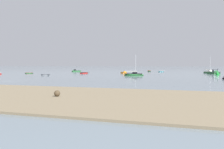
{
  "coord_description": "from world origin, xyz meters",
  "views": [
    {
      "loc": [
        36.93,
        -42.63,
        3.47
      ],
      "look_at": [
        11.34,
        33.5,
        0.27
      ],
      "focal_mm": 41.06,
      "sensor_mm": 36.0,
      "label": 1
    }
  ],
  "objects_px": {
    "rowboat_moored_2": "(84,73)",
    "motorboat_moored_1": "(124,73)",
    "sailboat_moored_0": "(134,75)",
    "rowboat_moored_3": "(46,75)",
    "rowboat_moored_1": "(161,72)",
    "rowboat_moored_0": "(29,73)",
    "channel_buoy": "(217,74)",
    "motorboat_moored_2": "(75,71)",
    "rowboat_moored_4": "(149,71)",
    "sailboat_moored_2": "(209,72)",
    "motorboat_moored_0": "(215,73)"
  },
  "relations": [
    {
      "from": "sailboat_moored_0",
      "to": "rowboat_moored_4",
      "type": "relative_size",
      "value": 1.5
    },
    {
      "from": "rowboat_moored_1",
      "to": "rowboat_moored_4",
      "type": "distance_m",
      "value": 9.08
    },
    {
      "from": "rowboat_moored_2",
      "to": "sailboat_moored_2",
      "type": "distance_m",
      "value": 48.95
    },
    {
      "from": "sailboat_moored_0",
      "to": "motorboat_moored_0",
      "type": "bearing_deg",
      "value": 30.25
    },
    {
      "from": "sailboat_moored_2",
      "to": "rowboat_moored_3",
      "type": "xyz_separation_m",
      "value": [
        -49.52,
        -38.13,
        -0.17
      ]
    },
    {
      "from": "sailboat_moored_2",
      "to": "rowboat_moored_3",
      "type": "bearing_deg",
      "value": -91.69
    },
    {
      "from": "rowboat_moored_2",
      "to": "motorboat_moored_1",
      "type": "relative_size",
      "value": 1.02
    },
    {
      "from": "rowboat_moored_2",
      "to": "motorboat_moored_1",
      "type": "distance_m",
      "value": 15.21
    },
    {
      "from": "rowboat_moored_1",
      "to": "rowboat_moored_2",
      "type": "height_order",
      "value": "rowboat_moored_2"
    },
    {
      "from": "rowboat_moored_1",
      "to": "motorboat_moored_2",
      "type": "distance_m",
      "value": 39.94
    },
    {
      "from": "rowboat_moored_1",
      "to": "motorboat_moored_1",
      "type": "height_order",
      "value": "motorboat_moored_1"
    },
    {
      "from": "channel_buoy",
      "to": "rowboat_moored_2",
      "type": "bearing_deg",
      "value": 179.73
    },
    {
      "from": "rowboat_moored_0",
      "to": "channel_buoy",
      "type": "bearing_deg",
      "value": -36.26
    },
    {
      "from": "sailboat_moored_0",
      "to": "channel_buoy",
      "type": "distance_m",
      "value": 27.12
    },
    {
      "from": "motorboat_moored_1",
      "to": "motorboat_moored_2",
      "type": "bearing_deg",
      "value": -151.88
    },
    {
      "from": "motorboat_moored_1",
      "to": "motorboat_moored_2",
      "type": "xyz_separation_m",
      "value": [
        -28.37,
        15.35,
        0.06
      ]
    },
    {
      "from": "rowboat_moored_3",
      "to": "motorboat_moored_2",
      "type": "relative_size",
      "value": 0.69
    },
    {
      "from": "sailboat_moored_0",
      "to": "rowboat_moored_1",
      "type": "bearing_deg",
      "value": 75.54
    },
    {
      "from": "rowboat_moored_0",
      "to": "motorboat_moored_1",
      "type": "distance_m",
      "value": 35.95
    },
    {
      "from": "rowboat_moored_2",
      "to": "channel_buoy",
      "type": "height_order",
      "value": "channel_buoy"
    },
    {
      "from": "motorboat_moored_1",
      "to": "sailboat_moored_2",
      "type": "bearing_deg",
      "value": 80.53
    },
    {
      "from": "rowboat_moored_2",
      "to": "channel_buoy",
      "type": "relative_size",
      "value": 1.87
    },
    {
      "from": "sailboat_moored_2",
      "to": "channel_buoy",
      "type": "xyz_separation_m",
      "value": [
        1.72,
        -19.7,
        0.16
      ]
    },
    {
      "from": "rowboat_moored_0",
      "to": "sailboat_moored_0",
      "type": "bearing_deg",
      "value": -49.09
    },
    {
      "from": "rowboat_moored_0",
      "to": "rowboat_moored_2",
      "type": "height_order",
      "value": "rowboat_moored_2"
    },
    {
      "from": "sailboat_moored_0",
      "to": "rowboat_moored_3",
      "type": "bearing_deg",
      "value": -176.82
    },
    {
      "from": "motorboat_moored_2",
      "to": "rowboat_moored_4",
      "type": "bearing_deg",
      "value": 171.69
    },
    {
      "from": "sailboat_moored_0",
      "to": "rowboat_moored_3",
      "type": "relative_size",
      "value": 2.12
    },
    {
      "from": "motorboat_moored_0",
      "to": "channel_buoy",
      "type": "relative_size",
      "value": 2.97
    },
    {
      "from": "motorboat_moored_1",
      "to": "channel_buoy",
      "type": "relative_size",
      "value": 1.84
    },
    {
      "from": "motorboat_moored_1",
      "to": "rowboat_moored_4",
      "type": "xyz_separation_m",
      "value": [
        4.18,
        29.55,
        -0.01
      ]
    },
    {
      "from": "rowboat_moored_1",
      "to": "rowboat_moored_3",
      "type": "xyz_separation_m",
      "value": [
        -29.47,
        -47.71,
        -0.03
      ]
    },
    {
      "from": "rowboat_moored_2",
      "to": "rowboat_moored_4",
      "type": "relative_size",
      "value": 0.95
    },
    {
      "from": "rowboat_moored_2",
      "to": "rowboat_moored_0",
      "type": "bearing_deg",
      "value": -49.78
    },
    {
      "from": "sailboat_moored_0",
      "to": "motorboat_moored_1",
      "type": "relative_size",
      "value": 1.6
    },
    {
      "from": "motorboat_moored_1",
      "to": "sailboat_moored_2",
      "type": "height_order",
      "value": "sailboat_moored_2"
    },
    {
      "from": "rowboat_moored_2",
      "to": "sailboat_moored_0",
      "type": "height_order",
      "value": "sailboat_moored_0"
    },
    {
      "from": "motorboat_moored_0",
      "to": "sailboat_moored_0",
      "type": "height_order",
      "value": "sailboat_moored_0"
    },
    {
      "from": "motorboat_moored_2",
      "to": "rowboat_moored_4",
      "type": "xyz_separation_m",
      "value": [
        32.55,
        14.2,
        -0.07
      ]
    },
    {
      "from": "rowboat_moored_2",
      "to": "motorboat_moored_1",
      "type": "height_order",
      "value": "motorboat_moored_1"
    },
    {
      "from": "sailboat_moored_2",
      "to": "rowboat_moored_4",
      "type": "relative_size",
      "value": 1.52
    },
    {
      "from": "rowboat_moored_0",
      "to": "sailboat_moored_2",
      "type": "xyz_separation_m",
      "value": [
        64.57,
        26.09,
        0.17
      ]
    },
    {
      "from": "motorboat_moored_1",
      "to": "motorboat_moored_2",
      "type": "height_order",
      "value": "motorboat_moored_2"
    },
    {
      "from": "channel_buoy",
      "to": "motorboat_moored_1",
      "type": "bearing_deg",
      "value": 169.58
    },
    {
      "from": "motorboat_moored_1",
      "to": "rowboat_moored_1",
      "type": "bearing_deg",
      "value": 121.73
    },
    {
      "from": "motorboat_moored_1",
      "to": "motorboat_moored_0",
      "type": "bearing_deg",
      "value": 62.41
    },
    {
      "from": "motorboat_moored_0",
      "to": "rowboat_moored_3",
      "type": "bearing_deg",
      "value": -83.43
    },
    {
      "from": "sailboat_moored_2",
      "to": "channel_buoy",
      "type": "distance_m",
      "value": 19.78
    },
    {
      "from": "rowboat_moored_1",
      "to": "rowboat_moored_3",
      "type": "distance_m",
      "value": 56.08
    },
    {
      "from": "rowboat_moored_1",
      "to": "motorboat_moored_1",
      "type": "bearing_deg",
      "value": 11.74
    }
  ]
}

